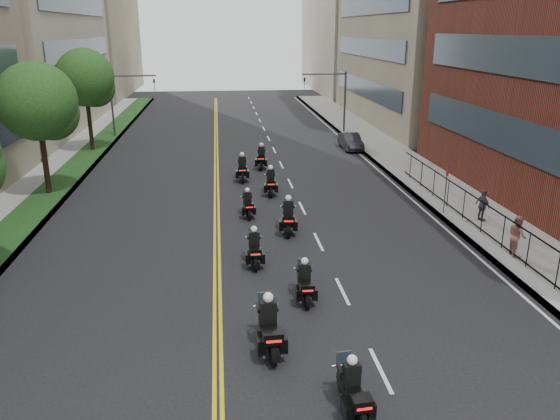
{
  "coord_description": "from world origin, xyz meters",
  "views": [
    {
      "loc": [
        -1.18,
        -8.0,
        9.34
      ],
      "look_at": [
        1.49,
        15.68,
        1.38
      ],
      "focal_mm": 35.0,
      "sensor_mm": 36.0,
      "label": 1
    }
  ],
  "objects_px": {
    "motorcycle_8": "(242,169)",
    "pedestrian_b": "(517,236)",
    "motorcycle_4": "(254,250)",
    "motorcycle_7": "(271,183)",
    "motorcycle_3": "(305,284)",
    "motorcycle_5": "(288,218)",
    "parked_sedan": "(351,141)",
    "motorcycle_1": "(353,392)",
    "motorcycle_9": "(261,158)",
    "motorcycle_6": "(248,205)",
    "motorcycle_2": "(269,329)",
    "pedestrian_c": "(483,206)"
  },
  "relations": [
    {
      "from": "motorcycle_8",
      "to": "pedestrian_b",
      "type": "distance_m",
      "value": 17.69
    },
    {
      "from": "motorcycle_4",
      "to": "motorcycle_7",
      "type": "bearing_deg",
      "value": 81.53
    },
    {
      "from": "motorcycle_3",
      "to": "motorcycle_4",
      "type": "height_order",
      "value": "motorcycle_4"
    },
    {
      "from": "motorcycle_5",
      "to": "pedestrian_b",
      "type": "relative_size",
      "value": 1.41
    },
    {
      "from": "motorcycle_5",
      "to": "motorcycle_8",
      "type": "xyz_separation_m",
      "value": [
        -1.75,
        9.69,
        -0.0
      ]
    },
    {
      "from": "pedestrian_b",
      "to": "motorcycle_7",
      "type": "bearing_deg",
      "value": 46.5
    },
    {
      "from": "parked_sedan",
      "to": "pedestrian_b",
      "type": "relative_size",
      "value": 2.23
    },
    {
      "from": "motorcycle_5",
      "to": "parked_sedan",
      "type": "distance_m",
      "value": 19.74
    },
    {
      "from": "motorcycle_1",
      "to": "motorcycle_9",
      "type": "height_order",
      "value": "motorcycle_9"
    },
    {
      "from": "motorcycle_1",
      "to": "motorcycle_6",
      "type": "relative_size",
      "value": 1.06
    },
    {
      "from": "motorcycle_4",
      "to": "motorcycle_6",
      "type": "height_order",
      "value": "motorcycle_4"
    },
    {
      "from": "motorcycle_8",
      "to": "motorcycle_9",
      "type": "xyz_separation_m",
      "value": [
        1.48,
        3.09,
        -0.01
      ]
    },
    {
      "from": "motorcycle_2",
      "to": "motorcycle_7",
      "type": "distance_m",
      "value": 16.5
    },
    {
      "from": "motorcycle_9",
      "to": "pedestrian_c",
      "type": "xyz_separation_m",
      "value": [
        10.05,
        -12.67,
        0.24
      ]
    },
    {
      "from": "motorcycle_7",
      "to": "motorcycle_6",
      "type": "bearing_deg",
      "value": -108.11
    },
    {
      "from": "pedestrian_c",
      "to": "motorcycle_1",
      "type": "bearing_deg",
      "value": 127.32
    },
    {
      "from": "motorcycle_8",
      "to": "motorcycle_1",
      "type": "bearing_deg",
      "value": -83.94
    },
    {
      "from": "motorcycle_2",
      "to": "motorcycle_7",
      "type": "relative_size",
      "value": 1.07
    },
    {
      "from": "motorcycle_7",
      "to": "pedestrian_b",
      "type": "xyz_separation_m",
      "value": [
        9.45,
        -10.58,
        0.33
      ]
    },
    {
      "from": "motorcycle_7",
      "to": "motorcycle_9",
      "type": "bearing_deg",
      "value": 94.52
    },
    {
      "from": "parked_sedan",
      "to": "motorcycle_3",
      "type": "bearing_deg",
      "value": -107.33
    },
    {
      "from": "motorcycle_1",
      "to": "motorcycle_4",
      "type": "distance_m",
      "value": 9.7
    },
    {
      "from": "motorcycle_8",
      "to": "parked_sedan",
      "type": "height_order",
      "value": "motorcycle_8"
    },
    {
      "from": "motorcycle_5",
      "to": "motorcycle_6",
      "type": "distance_m",
      "value": 3.13
    },
    {
      "from": "motorcycle_2",
      "to": "motorcycle_8",
      "type": "bearing_deg",
      "value": 87.08
    },
    {
      "from": "motorcycle_1",
      "to": "motorcycle_7",
      "type": "xyz_separation_m",
      "value": [
        -0.19,
        19.51,
        0.05
      ]
    },
    {
      "from": "motorcycle_3",
      "to": "parked_sedan",
      "type": "bearing_deg",
      "value": 75.05
    },
    {
      "from": "motorcycle_4",
      "to": "parked_sedan",
      "type": "distance_m",
      "value": 23.78
    },
    {
      "from": "motorcycle_1",
      "to": "parked_sedan",
      "type": "bearing_deg",
      "value": 72.24
    },
    {
      "from": "motorcycle_1",
      "to": "motorcycle_8",
      "type": "height_order",
      "value": "motorcycle_8"
    },
    {
      "from": "motorcycle_4",
      "to": "motorcycle_6",
      "type": "distance_m",
      "value": 6.15
    },
    {
      "from": "motorcycle_2",
      "to": "motorcycle_7",
      "type": "xyz_separation_m",
      "value": [
        1.63,
        16.42,
        -0.05
      ]
    },
    {
      "from": "motorcycle_9",
      "to": "pedestrian_b",
      "type": "relative_size",
      "value": 1.39
    },
    {
      "from": "motorcycle_5",
      "to": "pedestrian_c",
      "type": "relative_size",
      "value": 1.55
    },
    {
      "from": "motorcycle_3",
      "to": "pedestrian_c",
      "type": "relative_size",
      "value": 1.36
    },
    {
      "from": "pedestrian_b",
      "to": "motorcycle_4",
      "type": "bearing_deg",
      "value": 91.67
    },
    {
      "from": "motorcycle_6",
      "to": "motorcycle_9",
      "type": "height_order",
      "value": "motorcycle_9"
    },
    {
      "from": "motorcycle_1",
      "to": "motorcycle_8",
      "type": "xyz_separation_m",
      "value": [
        -1.71,
        22.81,
        0.08
      ]
    },
    {
      "from": "motorcycle_4",
      "to": "pedestrian_b",
      "type": "xyz_separation_m",
      "value": [
        11.09,
        -0.59,
        0.37
      ]
    },
    {
      "from": "motorcycle_7",
      "to": "motorcycle_9",
      "type": "relative_size",
      "value": 0.98
    },
    {
      "from": "motorcycle_3",
      "to": "motorcycle_5",
      "type": "xyz_separation_m",
      "value": [
        0.28,
        6.93,
        0.09
      ]
    },
    {
      "from": "motorcycle_9",
      "to": "motorcycle_6",
      "type": "bearing_deg",
      "value": -91.79
    },
    {
      "from": "motorcycle_5",
      "to": "motorcycle_9",
      "type": "height_order",
      "value": "motorcycle_5"
    },
    {
      "from": "motorcycle_3",
      "to": "pedestrian_b",
      "type": "distance_m",
      "value": 9.9
    },
    {
      "from": "motorcycle_5",
      "to": "motorcycle_3",
      "type": "bearing_deg",
      "value": -85.74
    },
    {
      "from": "motorcycle_2",
      "to": "motorcycle_8",
      "type": "distance_m",
      "value": 19.72
    },
    {
      "from": "motorcycle_5",
      "to": "motorcycle_7",
      "type": "relative_size",
      "value": 1.05
    },
    {
      "from": "motorcycle_8",
      "to": "parked_sedan",
      "type": "bearing_deg",
      "value": 44.96
    },
    {
      "from": "motorcycle_2",
      "to": "pedestrian_c",
      "type": "relative_size",
      "value": 1.59
    },
    {
      "from": "motorcycle_5",
      "to": "motorcycle_7",
      "type": "bearing_deg",
      "value": 98.65
    }
  ]
}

